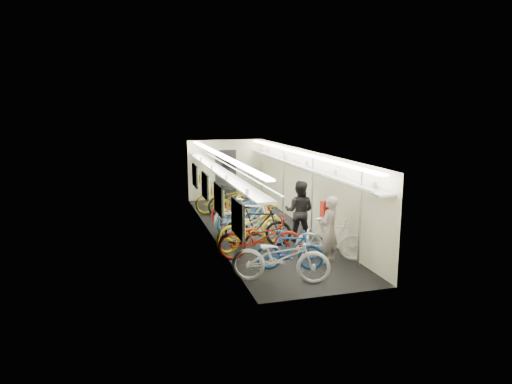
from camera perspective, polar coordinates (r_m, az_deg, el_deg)
train_car_shell at (r=14.10m, az=-1.69°, el=2.30°), size 10.00×10.00×10.00m
bicycle_0 at (r=9.81m, az=3.12°, el=-8.12°), size 2.22×1.50×1.11m
bicycle_1 at (r=10.52m, az=4.27°, el=-7.27°), size 1.63×0.92×0.94m
bicycle_2 at (r=11.21m, az=0.52°, el=-5.73°), size 2.16×1.06×1.09m
bicycle_3 at (r=12.25m, az=0.21°, el=-4.30°), size 1.88×1.06×1.09m
bicycle_4 at (r=12.05m, az=-0.68°, el=-4.42°), size 2.30×1.54×1.15m
bicycle_5 at (r=13.04m, az=-0.87°, el=-3.26°), size 1.96×1.25×1.14m
bicycle_6 at (r=14.10m, az=-1.78°, el=-2.37°), size 2.13×1.33×1.06m
bicycle_7 at (r=13.63m, az=-1.87°, el=-2.78°), size 1.84×1.22×1.08m
bicycle_8 at (r=14.46m, az=-1.84°, el=-2.11°), size 1.97×0.75×1.02m
bicycle_9 at (r=15.90m, az=-3.16°, el=-0.90°), size 1.81×0.87×1.05m
bicycle_10 at (r=15.93m, az=-3.98°, el=-0.85°), size 2.13×1.07×1.07m
bicycle_11 at (r=11.32m, az=9.37°, el=-5.83°), size 1.78×1.13×1.04m
passenger_near at (r=11.07m, az=9.12°, el=-4.65°), size 0.71×0.65×1.62m
passenger_mid at (r=12.63m, az=5.44°, el=-2.43°), size 1.05×0.98×1.71m
backpack at (r=11.12m, az=8.72°, el=-2.07°), size 0.29×0.22×0.38m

